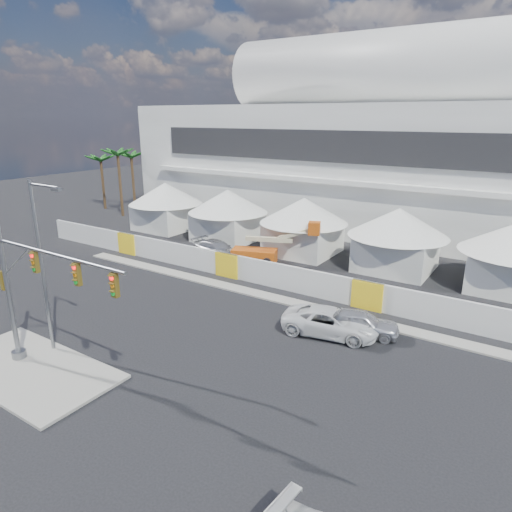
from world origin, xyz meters
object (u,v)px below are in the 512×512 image
Objects in this scene: lot_car_c at (217,250)px; streetlight_median at (43,257)px; sedan_silver at (360,323)px; pickup_curb at (331,322)px; boom_lift at (261,252)px; traffic_mast at (29,293)px.

streetlight_median reaches higher than lot_car_c.
sedan_silver is 0.49× the size of streetlight_median.
boom_lift reaches higher than pickup_curb.
sedan_silver is 0.48× the size of traffic_mast.
lot_car_c reaches higher than sedan_silver.
lot_car_c is 0.58× the size of streetlight_median.
streetlight_median is 20.47m from boom_lift.
streetlight_median is 1.17× the size of boom_lift.
traffic_mast is (-10.97, -12.18, 3.55)m from pickup_curb.
streetlight_median reaches higher than sedan_silver.
pickup_curb is 0.61× the size of streetlight_median.
lot_car_c is 0.68× the size of boom_lift.
sedan_silver is 0.84× the size of lot_car_c.
sedan_silver is at bearing 46.34° from traffic_mast.
traffic_mast reaches higher than pickup_curb.
pickup_curb reaches higher than sedan_silver.
pickup_curb is at bearing -61.58° from boom_lift.
boom_lift reaches higher than sedan_silver.
streetlight_median is (3.33, -19.09, 4.84)m from lot_car_c.
boom_lift is (-0.07, 21.57, -3.28)m from traffic_mast.
boom_lift is (4.36, 0.83, 0.27)m from lot_car_c.
lot_car_c is 19.98m from streetlight_median.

